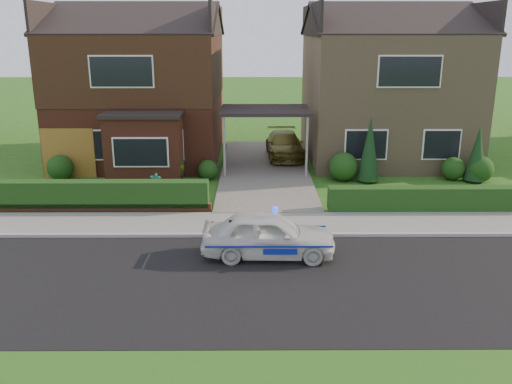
{
  "coord_description": "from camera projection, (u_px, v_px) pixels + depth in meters",
  "views": [
    {
      "loc": [
        -0.52,
        -12.25,
        6.05
      ],
      "look_at": [
        -0.43,
        3.5,
        1.29
      ],
      "focal_mm": 38.0,
      "sensor_mm": 36.0,
      "label": 1
    }
  ],
  "objects": [
    {
      "name": "hedge_right",
      "position": [
        436.0,
        212.0,
        18.63
      ],
      "size": [
        7.5,
        0.55,
        0.8
      ],
      "primitive_type": "cube",
      "color": "#113511",
      "rests_on": "ground"
    },
    {
      "name": "road",
      "position": [
        274.0,
        282.0,
        13.48
      ],
      "size": [
        60.0,
        6.0,
        0.02
      ],
      "primitive_type": "cube",
      "color": "black",
      "rests_on": "ground"
    },
    {
      "name": "conifer_a",
      "position": [
        369.0,
        151.0,
        21.93
      ],
      "size": [
        0.9,
        0.9,
        2.6
      ],
      "primitive_type": "cone",
      "color": "black",
      "rests_on": "ground"
    },
    {
      "name": "shrub_left_mid",
      "position": [
        168.0,
        166.0,
        22.17
      ],
      "size": [
        1.32,
        1.32,
        1.32
      ],
      "primitive_type": "sphere",
      "color": "#113511",
      "rests_on": "ground"
    },
    {
      "name": "house_right",
      "position": [
        385.0,
        81.0,
        25.85
      ],
      "size": [
        7.5,
        8.06,
        7.25
      ],
      "color": "#927959",
      "rests_on": "ground"
    },
    {
      "name": "shrub_right_far",
      "position": [
        480.0,
        169.0,
        22.18
      ],
      "size": [
        1.08,
        1.08,
        1.08
      ],
      "primitive_type": "sphere",
      "color": "#113511",
      "rests_on": "ground"
    },
    {
      "name": "potted_plant_b",
      "position": [
        179.0,
        174.0,
        21.96
      ],
      "size": [
        0.53,
        0.49,
        0.78
      ],
      "primitive_type": "imported",
      "rotation": [
        0.0,
        0.0,
        0.42
      ],
      "color": "gray",
      "rests_on": "ground"
    },
    {
      "name": "dwarf_wall",
      "position": [
        99.0,
        208.0,
        18.47
      ],
      "size": [
        7.7,
        0.25,
        0.36
      ],
      "primitive_type": "cube",
      "color": "brown",
      "rests_on": "ground"
    },
    {
      "name": "driveway",
      "position": [
        265.0,
        170.0,
        23.99
      ],
      "size": [
        3.8,
        12.0,
        0.12
      ],
      "primitive_type": "cube",
      "color": "#666059",
      "rests_on": "ground"
    },
    {
      "name": "house_left",
      "position": [
        142.0,
        78.0,
        25.65
      ],
      "size": [
        7.5,
        9.53,
        7.25
      ],
      "color": "brown",
      "rests_on": "ground"
    },
    {
      "name": "garage_door",
      "position": [
        69.0,
        153.0,
        22.66
      ],
      "size": [
        2.2,
        0.1,
        2.1
      ],
      "primitive_type": "cube",
      "color": "brown",
      "rests_on": "ground"
    },
    {
      "name": "shrub_right_near",
      "position": [
        343.0,
        167.0,
        22.32
      ],
      "size": [
        1.2,
        1.2,
        1.2
      ],
      "primitive_type": "sphere",
      "color": "#113511",
      "rests_on": "ground"
    },
    {
      "name": "driveway_car",
      "position": [
        285.0,
        145.0,
        25.96
      ],
      "size": [
        1.81,
        4.15,
        1.19
      ],
      "primitive_type": "imported",
      "rotation": [
        0.0,
        0.0,
        0.04
      ],
      "color": "brown",
      "rests_on": "driveway"
    },
    {
      "name": "shrub_left_far",
      "position": [
        60.0,
        168.0,
        22.37
      ],
      "size": [
        1.08,
        1.08,
        1.08
      ],
      "primitive_type": "sphere",
      "color": "#113511",
      "rests_on": "ground"
    },
    {
      "name": "kerb",
      "position": [
        270.0,
        235.0,
        16.38
      ],
      "size": [
        60.0,
        0.16,
        0.12
      ],
      "primitive_type": "cube",
      "color": "#9E9993",
      "rests_on": "ground"
    },
    {
      "name": "ground",
      "position": [
        274.0,
        282.0,
        13.48
      ],
      "size": [
        120.0,
        120.0,
        0.0
      ],
      "primitive_type": "plane",
      "color": "#255516",
      "rests_on": "ground"
    },
    {
      "name": "potted_plant_c",
      "position": [
        197.0,
        195.0,
        19.17
      ],
      "size": [
        0.62,
        0.62,
        0.83
      ],
      "primitive_type": "imported",
      "rotation": [
        0.0,
        0.0,
        1.14
      ],
      "color": "gray",
      "rests_on": "ground"
    },
    {
      "name": "shrub_right_mid",
      "position": [
        453.0,
        169.0,
        22.48
      ],
      "size": [
        0.96,
        0.96,
        0.96
      ],
      "primitive_type": "sphere",
      "color": "#113511",
      "rests_on": "ground"
    },
    {
      "name": "carport_link",
      "position": [
        265.0,
        111.0,
        23.19
      ],
      "size": [
        3.8,
        3.0,
        2.77
      ],
      "color": "black",
      "rests_on": "ground"
    },
    {
      "name": "hedge_left",
      "position": [
        100.0,
        212.0,
        18.66
      ],
      "size": [
        7.5,
        0.55,
        0.9
      ],
      "primitive_type": "cube",
      "color": "#113511",
      "rests_on": "ground"
    },
    {
      "name": "conifer_b",
      "position": [
        477.0,
        156.0,
        22.01
      ],
      "size": [
        0.9,
        0.9,
        2.2
      ],
      "primitive_type": "cone",
      "color": "black",
      "rests_on": "ground"
    },
    {
      "name": "potted_plant_a",
      "position": [
        156.0,
        185.0,
        20.35
      ],
      "size": [
        0.45,
        0.32,
        0.84
      ],
      "primitive_type": "imported",
      "rotation": [
        0.0,
        0.0,
        -0.04
      ],
      "color": "gray",
      "rests_on": "ground"
    },
    {
      "name": "shrub_left_near",
      "position": [
        208.0,
        170.0,
        22.53
      ],
      "size": [
        0.84,
        0.84,
        0.84
      ],
      "primitive_type": "sphere",
      "color": "#113511",
      "rests_on": "ground"
    },
    {
      "name": "sidewalk",
      "position": [
        269.0,
        224.0,
        17.39
      ],
      "size": [
        60.0,
        2.0,
        0.1
      ],
      "primitive_type": "cube",
      "color": "slate",
      "rests_on": "ground"
    },
    {
      "name": "police_car",
      "position": [
        268.0,
        235.0,
        14.84
      ],
      "size": [
        3.36,
        3.69,
        1.41
      ],
      "rotation": [
        0.0,
        0.0,
        1.54
      ],
      "color": "silver",
      "rests_on": "ground"
    }
  ]
}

